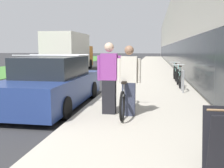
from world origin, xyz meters
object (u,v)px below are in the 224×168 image
bike_rack_hoop (183,79)px  moving_truck (69,52)px  person_bystander (109,78)px  tandem_bicycle (126,98)px  person_rider (129,81)px  cruiser_bike_nearest (179,78)px  cruiser_bike_middle (175,73)px  parked_sedan_curbside (53,84)px

bike_rack_hoop → moving_truck: 13.12m
person_bystander → bike_rack_hoop: 4.34m
tandem_bicycle → moving_truck: size_ratio=0.36×
person_rider → cruiser_bike_nearest: person_rider is taller
cruiser_bike_nearest → cruiser_bike_middle: size_ratio=1.05×
moving_truck → cruiser_bike_nearest: bearing=-47.4°
cruiser_bike_middle → parked_sedan_curbside: 7.63m
cruiser_bike_nearest → cruiser_bike_middle: 2.33m
bike_rack_hoop → moving_truck: moving_truck is taller
tandem_bicycle → bike_rack_hoop: (1.80, 3.51, 0.14)m
tandem_bicycle → person_bystander: (-0.42, -0.20, 0.53)m
cruiser_bike_nearest → moving_truck: 12.06m
cruiser_bike_nearest → parked_sedan_curbside: size_ratio=0.39×
cruiser_bike_middle → moving_truck: moving_truck is taller
bike_rack_hoop → parked_sedan_curbside: 4.94m
tandem_bicycle → person_rider: person_rider is taller
person_rider → cruiser_bike_nearest: size_ratio=0.93×
tandem_bicycle → moving_truck: 15.18m
tandem_bicycle → cruiser_bike_nearest: (1.80, 4.91, 0.02)m
bike_rack_hoop → cruiser_bike_nearest: cruiser_bike_nearest is taller
person_rider → cruiser_bike_middle: (1.73, 7.54, -0.47)m
person_bystander → parked_sedan_curbside: bearing=151.3°
person_bystander → cruiser_bike_middle: (2.24, 7.45, -0.51)m
person_bystander → cruiser_bike_middle: size_ratio=1.01×
cruiser_bike_middle → person_rider: bearing=-102.9°
cruiser_bike_middle → tandem_bicycle: bearing=-104.1°
moving_truck → parked_sedan_curbside: bearing=-72.9°
bike_rack_hoop → cruiser_bike_nearest: size_ratio=0.45×
tandem_bicycle → bike_rack_hoop: size_ratio=2.87×
parked_sedan_curbside → person_rider: bearing=-25.3°
person_rider → cruiser_bike_nearest: (1.71, 5.21, -0.47)m
tandem_bicycle → cruiser_bike_nearest: cruiser_bike_nearest is taller
tandem_bicycle → person_rider: bearing=-72.8°
tandem_bicycle → parked_sedan_curbside: parked_sedan_curbside is taller
tandem_bicycle → cruiser_bike_middle: (1.82, 7.24, 0.02)m
cruiser_bike_nearest → parked_sedan_curbside: parked_sedan_curbside is taller
person_rider → bike_rack_hoop: bearing=65.8°
person_rider → parked_sedan_curbside: size_ratio=0.36×
tandem_bicycle → parked_sedan_curbside: size_ratio=0.51×
parked_sedan_curbside → cruiser_bike_nearest: bearing=44.1°
person_rider → moving_truck: bearing=114.6°
cruiser_bike_nearest → person_rider: bearing=-108.1°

